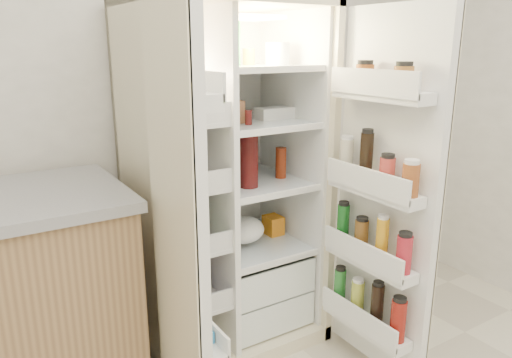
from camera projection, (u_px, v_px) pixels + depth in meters
wall_back at (160, 90)px, 2.63m from camera, size 4.00×0.02×2.70m
refrigerator at (224, 207)px, 2.61m from camera, size 0.92×0.70×1.80m
freezer_door at (180, 237)px, 1.82m from camera, size 0.15×0.40×1.72m
fridge_door at (383, 204)px, 2.25m from camera, size 0.17×0.58×1.72m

